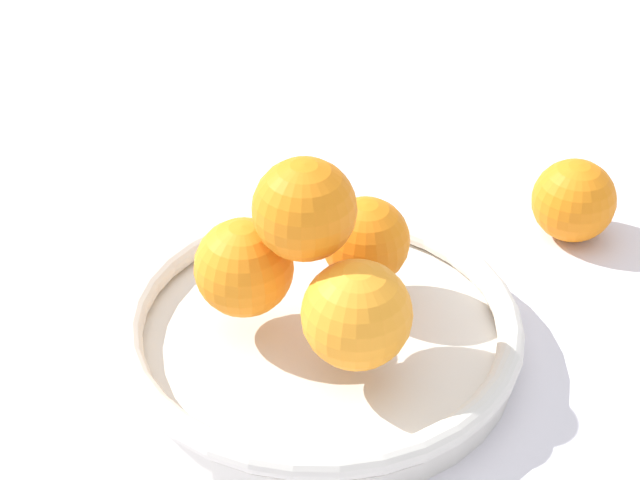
# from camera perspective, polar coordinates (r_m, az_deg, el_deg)

# --- Properties ---
(ground_plane) EXTENTS (4.00, 4.00, 0.00)m
(ground_plane) POSITION_cam_1_polar(r_m,az_deg,el_deg) (0.85, -0.00, -5.98)
(ground_plane) COLOR silver
(fruit_bowl) EXTENTS (0.31, 0.31, 0.04)m
(fruit_bowl) POSITION_cam_1_polar(r_m,az_deg,el_deg) (0.84, -0.00, -4.94)
(fruit_bowl) COLOR silver
(fruit_bowl) RESTS_ON ground_plane
(orange_pile) EXTENTS (0.17, 0.17, 0.14)m
(orange_pile) POSITION_cam_1_polar(r_m,az_deg,el_deg) (0.78, -0.33, -0.80)
(orange_pile) COLOR orange
(orange_pile) RESTS_ON fruit_bowl
(stray_orange) EXTENTS (0.08, 0.08, 0.08)m
(stray_orange) POSITION_cam_1_polar(r_m,az_deg,el_deg) (0.98, 13.38, 2.07)
(stray_orange) COLOR orange
(stray_orange) RESTS_ON ground_plane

